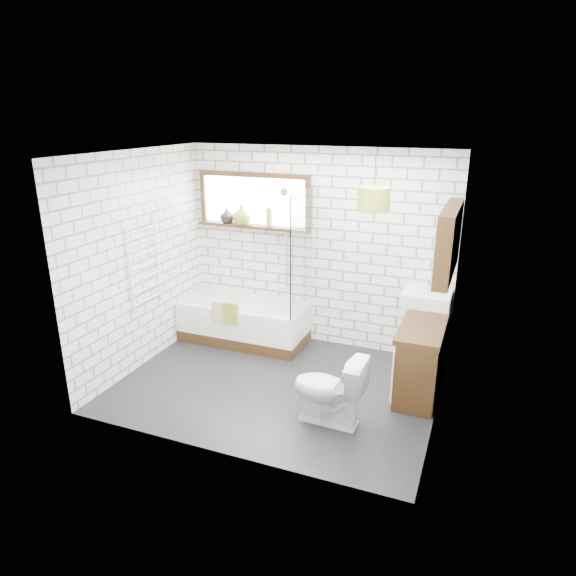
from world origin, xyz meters
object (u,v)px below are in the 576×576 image
at_px(bathtub, 244,321).
at_px(toilet, 329,389).
at_px(vanity, 423,352).
at_px(basin, 427,298).
at_px(pendant, 374,199).

bearing_deg(bathtub, toilet, -41.29).
relative_size(vanity, basin, 2.59).
relative_size(bathtub, basin, 3.09).
bearing_deg(bathtub, pendant, -23.80).
relative_size(basin, pendant, 1.74).
relative_size(toilet, pendant, 2.36).
bearing_deg(toilet, vanity, 147.77).
distance_m(basin, toilet, 1.75).
bearing_deg(pendant, bathtub, 156.20).
bearing_deg(basin, pendant, -117.68).
distance_m(bathtub, toilet, 2.14).
bearing_deg(basin, toilet, -114.04).
bearing_deg(pendant, toilet, -108.23).
xyz_separation_m(bathtub, pendant, (1.81, -0.80, 1.84)).
distance_m(vanity, pendant, 1.85).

